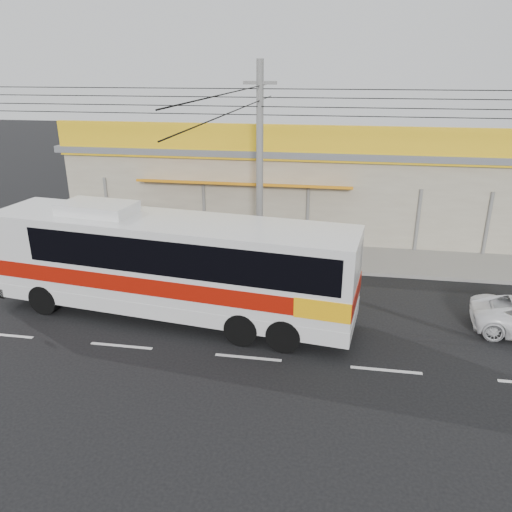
{
  "coord_description": "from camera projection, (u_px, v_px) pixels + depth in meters",
  "views": [
    {
      "loc": [
        2.34,
        -15.06,
        8.12
      ],
      "look_at": [
        -0.52,
        2.0,
        1.51
      ],
      "focal_mm": 35.0,
      "sensor_mm": 36.0,
      "label": 1
    }
  ],
  "objects": [
    {
      "name": "motorbike_red",
      "position": [
        8.0,
        238.0,
        23.2
      ],
      "size": [
        1.92,
        1.34,
        0.95
      ],
      "primitive_type": "imported",
      "rotation": [
        0.0,
        0.0,
        2.01
      ],
      "color": "maroon",
      "rests_on": "sidewalk"
    },
    {
      "name": "storefront_building",
      "position": [
        295.0,
        181.0,
        26.95
      ],
      "size": [
        22.6,
        9.2,
        5.7
      ],
      "color": "gray",
      "rests_on": "ground"
    },
    {
      "name": "motorbike_dark",
      "position": [
        153.0,
        244.0,
        22.21
      ],
      "size": [
        1.91,
        0.89,
        1.11
      ],
      "primitive_type": "imported",
      "rotation": [
        0.0,
        0.0,
        1.36
      ],
      "color": "black",
      "rests_on": "sidewalk"
    },
    {
      "name": "lane_markings",
      "position": [
        248.0,
        358.0,
        14.83
      ],
      "size": [
        50.0,
        0.12,
        0.01
      ],
      "primitive_type": null,
      "color": "silver",
      "rests_on": "ground"
    },
    {
      "name": "coach_bus",
      "position": [
        175.0,
        261.0,
        16.59
      ],
      "size": [
        12.65,
        4.19,
        3.83
      ],
      "rotation": [
        0.0,
        0.0,
        -0.13
      ],
      "color": "silver",
      "rests_on": "ground"
    },
    {
      "name": "ground",
      "position": [
        261.0,
        318.0,
        17.13
      ],
      "size": [
        120.0,
        120.0,
        0.0
      ],
      "primitive_type": "plane",
      "color": "black",
      "rests_on": "ground"
    },
    {
      "name": "sidewalk",
      "position": [
        282.0,
        255.0,
        22.64
      ],
      "size": [
        30.0,
        3.2,
        0.15
      ],
      "primitive_type": "cube",
      "color": "gray",
      "rests_on": "ground"
    },
    {
      "name": "utility_pole",
      "position": [
        260.0,
        101.0,
        18.65
      ],
      "size": [
        34.0,
        14.0,
        8.37
      ],
      "color": "slate",
      "rests_on": "ground"
    }
  ]
}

